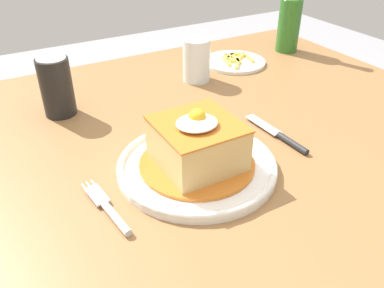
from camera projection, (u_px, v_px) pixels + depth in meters
name	position (u px, v px, depth m)	size (l,w,h in m)	color
dining_table	(184.00, 195.00, 0.76)	(1.33, 1.06, 0.73)	olive
main_plate	(198.00, 165.00, 0.67)	(0.27, 0.27, 0.02)	white
sandwich_meal	(198.00, 145.00, 0.65)	(0.20, 0.20, 0.11)	#C66B23
fork	(110.00, 210.00, 0.58)	(0.03, 0.14, 0.01)	silver
knife	(283.00, 138.00, 0.75)	(0.02, 0.17, 0.01)	#262628
soda_can	(56.00, 87.00, 0.82)	(0.07, 0.07, 0.12)	black
beer_bottle_green	(290.00, 17.00, 1.14)	(0.06, 0.06, 0.27)	#2D6B23
drinking_glass	(196.00, 63.00, 0.98)	(0.07, 0.07, 0.10)	silver
side_plate_fries	(234.00, 62.00, 1.10)	(0.17, 0.17, 0.02)	white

